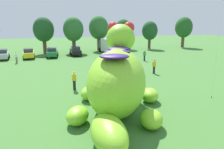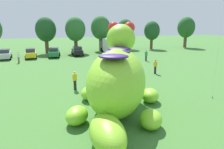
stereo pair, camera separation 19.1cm
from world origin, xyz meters
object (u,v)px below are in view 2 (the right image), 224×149
object	(u,v)px
car_silver	(5,54)
box_truck	(110,45)
car_yellow	(31,53)
spectator_wandering	(146,56)
giant_inflatable_creature	(117,80)
spectator_by_cars	(155,67)
spectator_near_inflatable	(75,81)
spectator_mid_field	(18,57)
car_green	(54,52)
car_black	(77,51)

from	to	relation	value
car_silver	box_truck	size ratio (longest dim) A/B	0.65
car_yellow	spectator_wandering	size ratio (longest dim) A/B	2.43
giant_inflatable_creature	spectator_wandering	bearing A→B (deg)	57.32
giant_inflatable_creature	spectator_by_cars	bearing A→B (deg)	48.22
box_truck	spectator_near_inflatable	distance (m)	24.52
car_yellow	spectator_by_cars	distance (m)	22.59
car_yellow	spectator_near_inflatable	world-z (taller)	car_yellow
box_truck	spectator_mid_field	size ratio (longest dim) A/B	3.77
box_truck	spectator_by_cars	distance (m)	18.92
car_silver	box_truck	world-z (taller)	box_truck
car_yellow	car_green	distance (m)	3.95
car_yellow	spectator_wandering	world-z (taller)	car_yellow
giant_inflatable_creature	car_green	world-z (taller)	giant_inflatable_creature
giant_inflatable_creature	box_truck	bearing A→B (deg)	73.27
car_black	box_truck	world-z (taller)	box_truck
car_silver	spectator_by_cars	bearing A→B (deg)	-42.70
car_black	spectator_by_cars	distance (m)	18.97
giant_inflatable_creature	spectator_by_cars	world-z (taller)	giant_inflatable_creature
spectator_near_inflatable	car_green	bearing A→B (deg)	91.87
car_silver	spectator_near_inflatable	distance (m)	22.38
car_black	spectator_mid_field	distance (m)	10.91
spectator_near_inflatable	spectator_wandering	size ratio (longest dim) A/B	1.00
car_yellow	box_truck	distance (m)	15.13
spectator_by_cars	spectator_near_inflatable	bearing A→B (deg)	-161.91
giant_inflatable_creature	spectator_by_cars	size ratio (longest dim) A/B	7.01
spectator_by_cars	spectator_wandering	distance (m)	8.83
spectator_wandering	car_green	bearing A→B (deg)	147.15
giant_inflatable_creature	car_green	bearing A→B (deg)	95.78
giant_inflatable_creature	box_truck	size ratio (longest dim) A/B	1.86
box_truck	car_yellow	bearing A→B (deg)	-173.37
car_yellow	car_green	bearing A→B (deg)	0.50
car_green	spectator_by_cars	distance (m)	20.27
car_yellow	giant_inflatable_creature	bearing A→B (deg)	-75.85
giant_inflatable_creature	spectator_wandering	distance (m)	20.66
car_green	spectator_near_inflatable	size ratio (longest dim) A/B	2.50
spectator_near_inflatable	spectator_wandering	bearing A→B (deg)	41.44
car_silver	car_black	world-z (taller)	same
car_yellow	box_truck	size ratio (longest dim) A/B	0.65
car_yellow	spectator_by_cars	xyz separation A→B (m)	(14.70, -17.16, -0.01)
car_yellow	spectator_near_inflatable	bearing A→B (deg)	-77.27
box_truck	spectator_near_inflatable	xyz separation A→B (m)	(-10.39, -22.19, -0.75)
car_silver	spectator_by_cars	xyz separation A→B (m)	(18.78, -17.33, -0.01)
car_silver	car_black	bearing A→B (deg)	2.28
spectator_near_inflatable	spectator_wandering	world-z (taller)	same
car_silver	car_yellow	bearing A→B (deg)	-2.44
car_silver	spectator_wandering	world-z (taller)	car_silver
car_black	spectator_near_inflatable	bearing A→B (deg)	-99.64
car_silver	spectator_mid_field	size ratio (longest dim) A/B	2.45
car_yellow	box_truck	bearing A→B (deg)	6.63
spectator_mid_field	spectator_wandering	bearing A→B (deg)	-13.76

